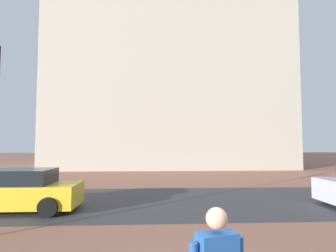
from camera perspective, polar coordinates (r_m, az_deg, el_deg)
ground_plane at (r=13.54m, az=-0.16°, el=-13.75°), size 120.00×120.00×0.00m
street_asphalt_strip at (r=11.84m, az=0.28°, el=-15.21°), size 120.00×6.57×0.00m
landmark_building at (r=30.58m, az=0.68°, el=13.06°), size 23.61×10.79×33.28m
car_yellow at (r=11.35m, az=-28.74°, el=-11.66°), size 4.30×1.93×1.47m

